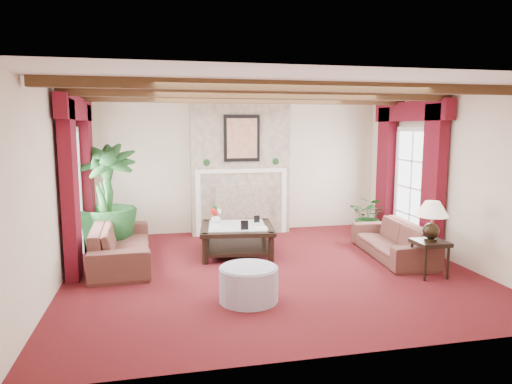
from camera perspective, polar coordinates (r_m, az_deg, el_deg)
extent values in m
plane|color=#420C0B|center=(7.13, 1.72, -9.61)|extent=(6.00, 6.00, 0.00)
plane|color=white|center=(6.81, 1.82, 12.58)|extent=(6.00, 6.00, 0.00)
cube|color=beige|center=(9.51, -2.23, 3.17)|extent=(6.00, 0.02, 2.70)
cube|color=beige|center=(6.78, -23.68, 0.48)|extent=(0.02, 5.50, 2.70)
cube|color=beige|center=(8.10, 22.86, 1.67)|extent=(0.02, 5.50, 2.70)
imported|color=#330E17|center=(7.63, -16.50, -5.37)|extent=(2.27, 0.82, 0.87)
imported|color=#330E17|center=(8.03, 16.72, -5.08)|extent=(2.05, 0.89, 0.77)
imported|color=black|center=(8.44, -18.10, -3.51)|extent=(1.29, 2.01, 1.05)
imported|color=black|center=(9.40, 13.96, -3.51)|extent=(1.52, 1.52, 0.63)
cylinder|color=#A098AC|center=(5.83, -0.93, -11.45)|extent=(0.74, 0.74, 0.43)
imported|color=silver|center=(8.05, -5.07, -3.28)|extent=(0.26, 0.26, 0.17)
imported|color=black|center=(7.53, -0.02, -3.68)|extent=(0.20, 0.06, 0.26)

